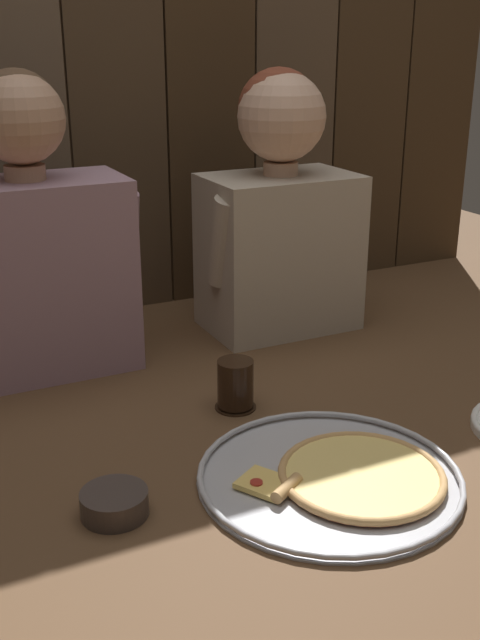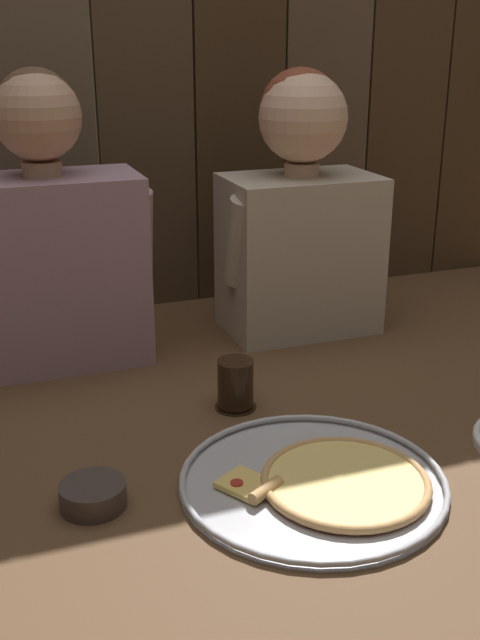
{
  "view_description": "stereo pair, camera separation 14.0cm",
  "coord_description": "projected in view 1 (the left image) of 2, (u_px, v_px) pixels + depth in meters",
  "views": [
    {
      "loc": [
        -0.57,
        -1.07,
        0.67
      ],
      "look_at": [
        0.01,
        0.1,
        0.18
      ],
      "focal_mm": 42.8,
      "sensor_mm": 36.0,
      "label": 1
    },
    {
      "loc": [
        -0.44,
        -1.13,
        0.67
      ],
      "look_at": [
        0.01,
        0.1,
        0.18
      ],
      "focal_mm": 42.8,
      "sensor_mm": 36.0,
      "label": 2
    }
  ],
  "objects": [
    {
      "name": "ground_plane",
      "position": [
        261.0,
        431.0,
        1.37
      ],
      "size": [
        3.2,
        3.2,
        0.0
      ],
      "primitive_type": "plane",
      "color": "brown"
    },
    {
      "name": "diner_left",
      "position": [
        32.0,
        244.0,
        1.54
      ],
      "size": [
        0.42,
        0.21,
        0.61
      ],
      "color": "gray",
      "rests_on": "ground"
    },
    {
      "name": "dipping_bowl",
      "position": [
        114.0,
        502.0,
        1.13
      ],
      "size": [
        0.1,
        0.1,
        0.04
      ],
      "color": "#3D332D",
      "rests_on": "ground"
    },
    {
      "name": "diner_right",
      "position": [
        280.0,
        210.0,
        1.78
      ],
      "size": [
        0.39,
        0.23,
        0.61
      ],
      "color": "#B2A38E",
      "rests_on": "ground"
    },
    {
      "name": "pizza_tray",
      "position": [
        340.0,
        476.0,
        1.22
      ],
      "size": [
        0.43,
        0.43,
        0.03
      ],
      "color": "#B2B2B7",
      "rests_on": "ground"
    },
    {
      "name": "drinking_glass",
      "position": [
        235.0,
        385.0,
        1.44
      ],
      "size": [
        0.08,
        0.08,
        0.1
      ],
      "color": "black",
      "rests_on": "ground"
    },
    {
      "name": "wooden_backdrop_wall",
      "position": [
        114.0,
        46.0,
        1.78
      ],
      "size": [
        2.19,
        0.03,
        1.29
      ],
      "color": "#443220",
      "rests_on": "ground"
    }
  ]
}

